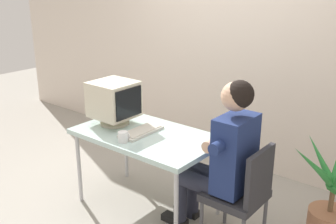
{
  "coord_description": "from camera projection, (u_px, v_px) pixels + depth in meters",
  "views": [
    {
      "loc": [
        2.19,
        -2.41,
        2.05
      ],
      "look_at": [
        0.24,
        0.0,
        0.99
      ],
      "focal_mm": 42.86,
      "sensor_mm": 36.0,
      "label": 1
    }
  ],
  "objects": [
    {
      "name": "crt_monitor",
      "position": [
        114.0,
        100.0,
        3.65
      ],
      "size": [
        0.39,
        0.37,
        0.4
      ],
      "color": "beige",
      "rests_on": "desk"
    },
    {
      "name": "wall_back",
      "position": [
        258.0,
        31.0,
        4.11
      ],
      "size": [
        8.0,
        0.1,
        3.0
      ],
      "primitive_type": "cube",
      "color": "beige",
      "rests_on": "ground_plane"
    },
    {
      "name": "keyboard",
      "position": [
        141.0,
        131.0,
        3.51
      ],
      "size": [
        0.19,
        0.43,
        0.03
      ],
      "color": "silver",
      "rests_on": "desk"
    },
    {
      "name": "desk_mug",
      "position": [
        123.0,
        137.0,
        3.31
      ],
      "size": [
        0.08,
        0.09,
        0.09
      ],
      "color": "white",
      "rests_on": "desk"
    },
    {
      "name": "office_chair",
      "position": [
        243.0,
        191.0,
        3.06
      ],
      "size": [
        0.43,
        0.43,
        0.86
      ],
      "color": "#4C4C51",
      "rests_on": "ground_plane"
    },
    {
      "name": "person_seated",
      "position": [
        223.0,
        155.0,
        3.09
      ],
      "size": [
        0.74,
        0.57,
        1.34
      ],
      "color": "navy",
      "rests_on": "ground_plane"
    },
    {
      "name": "ground_plane",
      "position": [
        148.0,
        207.0,
        3.74
      ],
      "size": [
        12.0,
        12.0,
        0.0
      ],
      "primitive_type": "plane",
      "color": "#9E998E"
    },
    {
      "name": "potted_plant",
      "position": [
        331.0,
        202.0,
        3.17
      ],
      "size": [
        0.65,
        0.72,
        0.87
      ],
      "color": "#9E6647",
      "rests_on": "ground_plane"
    },
    {
      "name": "desk",
      "position": [
        146.0,
        139.0,
        3.52
      ],
      "size": [
        1.27,
        0.74,
        0.74
      ],
      "color": "#B7B7BC",
      "rests_on": "ground_plane"
    }
  ]
}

